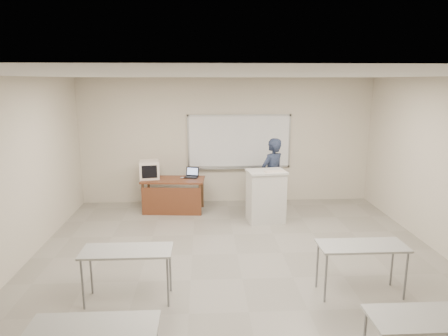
{
  "coord_description": "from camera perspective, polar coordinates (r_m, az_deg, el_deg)",
  "views": [
    {
      "loc": [
        -0.57,
        -5.51,
        2.94
      ],
      "look_at": [
        -0.16,
        2.2,
        1.23
      ],
      "focal_mm": 32.0,
      "sensor_mm": 36.0,
      "label": 1
    }
  ],
  "objects": [
    {
      "name": "podium",
      "position": [
        8.46,
        5.99,
        -4.01
      ],
      "size": [
        0.78,
        0.57,
        1.1
      ],
      "rotation": [
        0.0,
        0.0,
        0.13
      ],
      "color": "beige",
      "rests_on": "floor"
    },
    {
      "name": "whiteboard",
      "position": [
        9.62,
        2.18,
        3.73
      ],
      "size": [
        2.48,
        0.1,
        1.31
      ],
      "color": "white",
      "rests_on": "floor"
    },
    {
      "name": "floor",
      "position": [
        6.27,
        2.62,
        -15.57
      ],
      "size": [
        7.0,
        8.0,
        0.01
      ],
      "primitive_type": "cube",
      "color": "gray",
      "rests_on": "ground"
    },
    {
      "name": "student_desks",
      "position": [
        4.77,
        4.34,
        -15.99
      ],
      "size": [
        4.4,
        2.2,
        0.73
      ],
      "color": "gray",
      "rests_on": "floor"
    },
    {
      "name": "presenter",
      "position": [
        8.96,
        6.89,
        -1.12
      ],
      "size": [
        0.74,
        0.7,
        1.7
      ],
      "primitive_type": "imported",
      "rotation": [
        0.0,
        0.0,
        3.79
      ],
      "color": "black",
      "rests_on": "floor"
    },
    {
      "name": "laptop",
      "position": [
        9.21,
        -4.73,
        -0.99
      ],
      "size": [
        0.3,
        0.28,
        0.22
      ],
      "rotation": [
        0.0,
        0.0,
        -0.25
      ],
      "color": "black",
      "rests_on": "instructor_desk"
    },
    {
      "name": "mouse",
      "position": [
        9.13,
        -6.0,
        -1.38
      ],
      "size": [
        0.1,
        0.09,
        0.03
      ],
      "primitive_type": "ellipsoid",
      "rotation": [
        0.0,
        0.0,
        -0.38
      ],
      "color": "#95969B",
      "rests_on": "instructor_desk"
    },
    {
      "name": "instructor_desk",
      "position": [
        9.05,
        -7.28,
        -3.05
      ],
      "size": [
        1.39,
        0.69,
        0.75
      ],
      "rotation": [
        0.0,
        0.0,
        -0.09
      ],
      "color": "brown",
      "rests_on": "floor"
    },
    {
      "name": "crt_monitor",
      "position": [
        9.23,
        -10.65,
        -0.21
      ],
      "size": [
        0.44,
        0.49,
        0.42
      ],
      "rotation": [
        0.0,
        0.0,
        0.14
      ],
      "color": "beige",
      "rests_on": "instructor_desk"
    },
    {
      "name": "keyboard",
      "position": [
        8.22,
        7.24,
        -0.48
      ],
      "size": [
        0.44,
        0.22,
        0.02
      ],
      "primitive_type": "cube",
      "rotation": [
        0.0,
        0.0,
        0.2
      ],
      "color": "beige",
      "rests_on": "podium"
    }
  ]
}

